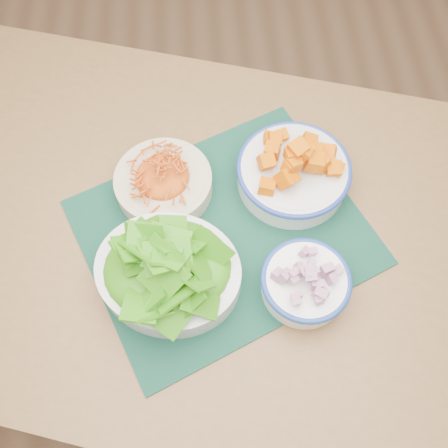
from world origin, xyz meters
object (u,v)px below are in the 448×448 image
table (205,248)px  placemat (224,232)px  squash_bowl (294,169)px  lettuce_bowl (167,267)px  carrot_bowl (163,180)px  onion_bowl (306,281)px

table → placemat: 0.11m
squash_bowl → lettuce_bowl: 0.30m
table → lettuce_bowl: (-0.06, -0.10, 0.16)m
table → lettuce_bowl: bearing=-105.1°
table → lettuce_bowl: lettuce_bowl is taller
carrot_bowl → table: bearing=-50.1°
squash_bowl → onion_bowl: bearing=-92.1°
table → squash_bowl: size_ratio=5.64×
carrot_bowl → squash_bowl: 0.25m
placemat → lettuce_bowl: 0.15m
carrot_bowl → lettuce_bowl: (0.01, -0.19, 0.02)m
carrot_bowl → onion_bowl: onion_bowl is taller
squash_bowl → carrot_bowl: bearing=-180.0°
table → onion_bowl: 0.26m
placemat → carrot_bowl: (-0.11, 0.10, 0.04)m
placemat → carrot_bowl: size_ratio=2.56×
table → squash_bowl: 0.24m
table → carrot_bowl: (-0.07, 0.09, 0.13)m
carrot_bowl → squash_bowl: (0.25, 0.00, 0.01)m
table → placemat: placemat is taller
lettuce_bowl → onion_bowl: (0.23, -0.03, -0.02)m
table → onion_bowl: size_ratio=8.77×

